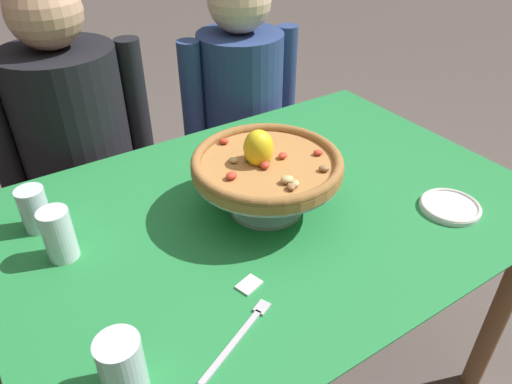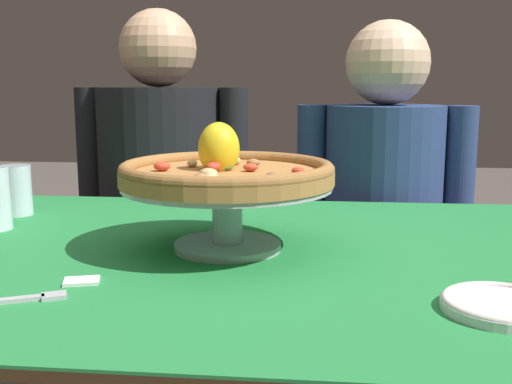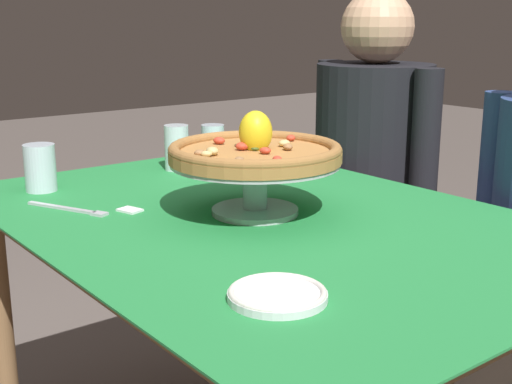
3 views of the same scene
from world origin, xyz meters
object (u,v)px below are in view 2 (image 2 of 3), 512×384
water_glass_back_left (16,194)px  sugar_packet (82,281)px  pizza_stand (227,205)px  pizza (226,171)px  diner_right (381,254)px  diner_left (163,234)px  side_plate (502,305)px

water_glass_back_left → sugar_packet: water_glass_back_left is taller
pizza_stand → pizza: 0.06m
pizza_stand → pizza: size_ratio=0.98×
pizza → sugar_packet: 0.30m
pizza → diner_right: 0.80m
water_glass_back_left → diner_left: 0.53m
pizza → side_plate: size_ratio=2.42×
pizza → sugar_packet: (-0.18, -0.20, -0.13)m
diner_right → pizza: bearing=-116.7°
pizza_stand → diner_left: 0.78m
pizza_stand → diner_right: bearing=63.4°
pizza_stand → diner_right: 0.78m
side_plate → diner_right: diner_right is taller
pizza → water_glass_back_left: pizza is taller
pizza_stand → side_plate: pizza_stand is taller
water_glass_back_left → side_plate: 1.01m
pizza_stand → water_glass_back_left: 0.55m
sugar_packet → diner_right: bearing=59.3°
diner_right → sugar_packet: bearing=-120.7°
diner_right → pizza_stand: bearing=-116.6°
pizza → diner_right: bearing=63.3°
side_plate → pizza_stand: bearing=146.3°
water_glass_back_left → side_plate: bearing=-29.0°
sugar_packet → diner_left: size_ratio=0.04×
pizza_stand → sugar_packet: 0.28m
diner_left → diner_right: 0.63m
pizza_stand → diner_left: bearing=113.3°
diner_left → side_plate: bearing=-54.1°
pizza → diner_left: 0.80m
water_glass_back_left → side_plate: size_ratio=0.73×
sugar_packet → pizza: bearing=48.5°
pizza_stand → side_plate: bearing=-33.7°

